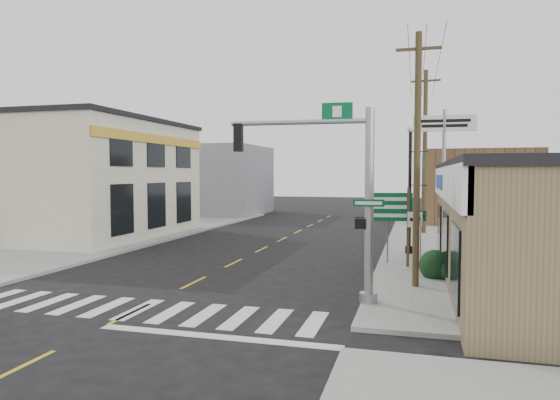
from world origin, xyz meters
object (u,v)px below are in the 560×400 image
(bare_tree, at_px, (473,174))
(utility_pole_near, at_px, (417,157))
(guide_sign, at_px, (389,216))
(dance_center_sign, at_px, (444,142))
(utility_pole_far, at_px, (425,150))
(fire_hydrant, at_px, (440,266))
(traffic_signal_pole, at_px, (345,183))
(lamp_post, at_px, (411,180))

(bare_tree, distance_m, utility_pole_near, 1.85)
(guide_sign, xyz_separation_m, dance_center_sign, (2.53, 9.62, 3.45))
(utility_pole_far, bearing_deg, dance_center_sign, -61.17)
(fire_hydrant, height_order, dance_center_sign, dance_center_sign)
(traffic_signal_pole, relative_size, guide_sign, 1.81)
(utility_pole_near, distance_m, utility_pole_far, 15.51)
(dance_center_sign, bearing_deg, traffic_signal_pole, -104.48)
(dance_center_sign, xyz_separation_m, utility_pole_near, (-1.50, -13.12, -1.26))
(traffic_signal_pole, relative_size, utility_pole_far, 0.57)
(traffic_signal_pole, height_order, lamp_post, lamp_post)
(bare_tree, height_order, utility_pole_far, utility_pole_far)
(traffic_signal_pole, height_order, utility_pole_near, utility_pole_near)
(traffic_signal_pole, height_order, fire_hydrant, traffic_signal_pole)
(guide_sign, distance_m, utility_pole_near, 4.26)
(guide_sign, bearing_deg, dance_center_sign, 67.27)
(dance_center_sign, xyz_separation_m, bare_tree, (0.13, -13.80, -1.80))
(traffic_signal_pole, relative_size, lamp_post, 0.97)
(guide_sign, bearing_deg, lamp_post, 68.97)
(lamp_post, relative_size, bare_tree, 1.26)
(fire_hydrant, xyz_separation_m, dance_center_sign, (0.67, 11.46, 5.07))
(guide_sign, xyz_separation_m, lamp_post, (0.80, 3.46, 1.39))
(guide_sign, bearing_deg, utility_pole_far, 74.76)
(lamp_post, height_order, dance_center_sign, dance_center_sign)
(fire_hydrant, height_order, lamp_post, lamp_post)
(fire_hydrant, height_order, utility_pole_far, utility_pole_far)
(traffic_signal_pole, xyz_separation_m, utility_pole_near, (1.98, 2.50, 0.81))
(utility_pole_far, bearing_deg, lamp_post, -89.25)
(fire_hydrant, height_order, utility_pole_near, utility_pole_near)
(traffic_signal_pole, distance_m, lamp_post, 9.61)
(utility_pole_near, bearing_deg, bare_tree, -22.41)
(dance_center_sign, relative_size, utility_pole_far, 0.73)
(lamp_post, bearing_deg, bare_tree, -68.78)
(bare_tree, bearing_deg, lamp_post, 103.68)
(fire_hydrant, bearing_deg, traffic_signal_pole, -124.08)
(traffic_signal_pole, distance_m, guide_sign, 6.23)
(traffic_signal_pole, bearing_deg, lamp_post, 76.65)
(lamp_post, xyz_separation_m, utility_pole_near, (0.23, -6.96, 0.80))
(bare_tree, bearing_deg, dance_center_sign, 90.54)
(traffic_signal_pole, xyz_separation_m, dance_center_sign, (3.48, 15.62, 2.07))
(traffic_signal_pole, xyz_separation_m, lamp_post, (1.75, 9.45, 0.00))
(fire_hydrant, distance_m, dance_center_sign, 12.55)
(lamp_post, xyz_separation_m, bare_tree, (1.86, -7.64, 0.26))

